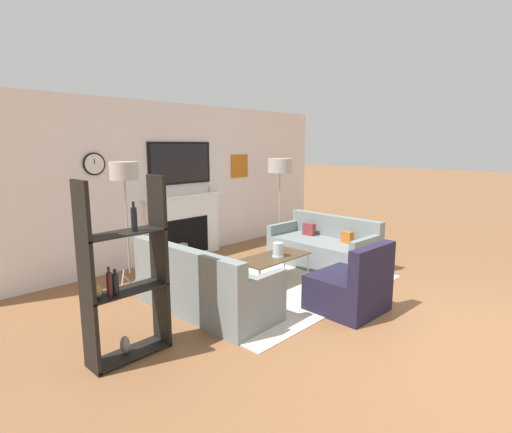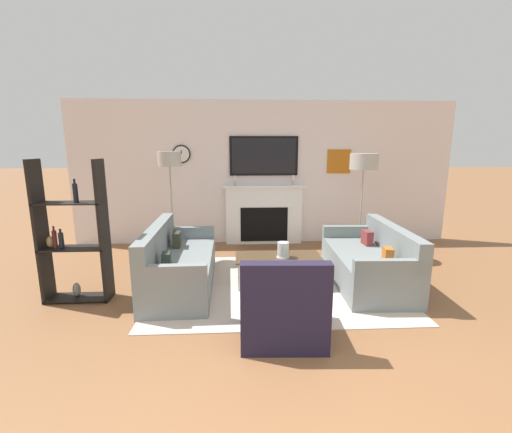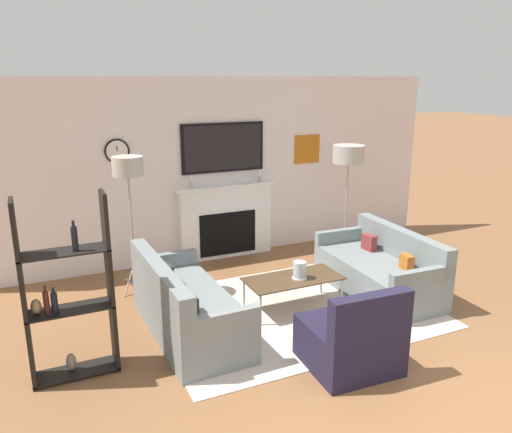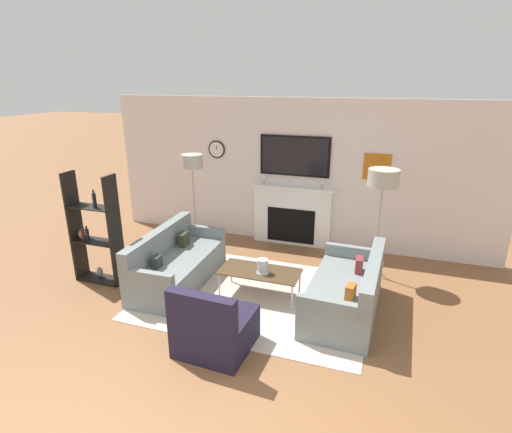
# 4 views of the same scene
# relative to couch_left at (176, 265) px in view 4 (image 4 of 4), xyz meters

# --- Properties ---
(fireplace_wall) EXTENTS (7.28, 0.28, 2.70)m
(fireplace_wall) POSITION_rel_couch_left_xyz_m (1.29, 2.19, 0.94)
(fireplace_wall) COLOR silver
(fireplace_wall) RESTS_ON ground_plane
(area_rug) EXTENTS (3.19, 2.41, 0.01)m
(area_rug) POSITION_rel_couch_left_xyz_m (1.29, 0.00, -0.29)
(area_rug) COLOR beige
(area_rug) RESTS_ON ground_plane
(couch_left) EXTENTS (0.84, 1.88, 0.84)m
(couch_left) POSITION_rel_couch_left_xyz_m (0.00, 0.00, 0.00)
(couch_left) COLOR gray
(couch_left) RESTS_ON ground_plane
(couch_right) EXTENTS (0.93, 1.79, 0.81)m
(couch_right) POSITION_rel_couch_left_xyz_m (2.59, -0.00, -0.01)
(couch_right) COLOR gray
(couch_right) RESTS_ON ground_plane
(armchair) EXTENTS (0.84, 0.82, 0.86)m
(armchair) POSITION_rel_couch_left_xyz_m (1.23, -1.30, -0.01)
(armchair) COLOR #201C32
(armchair) RESTS_ON ground_plane
(coffee_table) EXTENTS (1.15, 0.54, 0.40)m
(coffee_table) POSITION_rel_couch_left_xyz_m (1.34, 0.04, 0.08)
(coffee_table) COLOR #4C3823
(coffee_table) RESTS_ON ground_plane
(hurricane_candle) EXTENTS (0.18, 0.18, 0.21)m
(hurricane_candle) POSITION_rel_couch_left_xyz_m (1.40, -0.00, 0.19)
(hurricane_candle) COLOR silver
(hurricane_candle) RESTS_ON coffee_table
(floor_lamp_left) EXTENTS (0.37, 0.37, 1.78)m
(floor_lamp_left) POSITION_rel_couch_left_xyz_m (-0.29, 1.22, 1.33)
(floor_lamp_left) COLOR #9E998E
(floor_lamp_left) RESTS_ON ground_plane
(floor_lamp_right) EXTENTS (0.46, 0.46, 1.75)m
(floor_lamp_right) POSITION_rel_couch_left_xyz_m (2.87, 1.22, 1.30)
(floor_lamp_right) COLOR #9E998E
(floor_lamp_right) RESTS_ON ground_plane
(shelf_unit) EXTENTS (0.77, 0.28, 1.71)m
(shelf_unit) POSITION_rel_couch_left_xyz_m (-1.17, -0.32, 0.50)
(shelf_unit) COLOR black
(shelf_unit) RESTS_ON ground_plane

